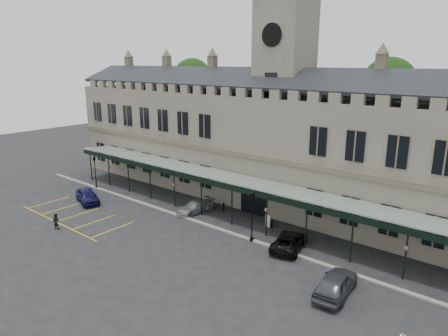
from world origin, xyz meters
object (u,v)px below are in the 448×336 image
Objects in this scene: station_building at (281,146)px; lamp_post_mid at (252,211)px; lamp_post_left at (95,169)px; car_right_a at (336,283)px; sign_board at (268,221)px; car_van at (289,241)px; clock_tower at (284,84)px; car_left_a at (87,196)px; person_b at (56,221)px; car_taxi at (195,207)px.

station_building is 11.69m from lamp_post_mid.
lamp_post_left is 0.87× the size of car_right_a.
lamp_post_left is 3.52× the size of sign_board.
car_right_a is (9.33, -3.21, -2.03)m from lamp_post_mid.
car_van is at bearing 13.97° from lamp_post_mid.
car_right_a is at bearing 132.25° from car_van.
sign_board is at bearing 8.50° from lamp_post_left.
lamp_post_left is at bearing -152.87° from clock_tower.
car_right_a reaches higher than car_left_a.
clock_tower reaches higher than station_building.
sign_board is 0.78× the size of person_b.
car_van is (7.00, -9.67, -5.79)m from station_building.
clock_tower reaches higher than car_taxi.
clock_tower is (0.00, 0.09, 6.64)m from station_building.
clock_tower is at bearing 109.13° from lamp_post_mid.
person_b reaches higher than sign_board.
station_building is at bearing -30.93° from car_left_a.
station_building is 24.26m from person_b.
lamp_post_left reaches higher than car_left_a.
car_taxi reaches higher than sign_board.
station_building is 14.09× the size of lamp_post_left.
clock_tower is at bearing -52.32° from car_right_a.
clock_tower is 16.02m from car_taxi.
clock_tower is 15.18m from lamp_post_mid.
car_left_a is at bearing -4.88° from car_right_a.
clock_tower is at bearing -30.75° from car_left_a.
lamp_post_mid is 4.07m from car_van.
car_left_a reaches higher than person_b.
person_b is (-12.30, -20.20, -12.34)m from clock_tower.
person_b is (-7.30, -11.50, 0.15)m from car_taxi.
station_building is 9.53m from sign_board.
lamp_post_mid reaches higher than person_b.
car_left_a is 1.09× the size of car_taxi.
car_right_a is 26.10m from person_b.
car_left_a is at bearing -145.94° from car_taxi.
clock_tower is 14.64m from sign_board.
car_right_a is (33.43, -3.32, -1.69)m from lamp_post_left.
car_taxi is at bearing 167.74° from lamp_post_mid.
sign_board is at bearing -48.51° from car_van.
car_right_a is at bearing -18.98° from lamp_post_mid.
person_b is at bearing -121.33° from clock_tower.
station_building is at bearing 109.28° from lamp_post_mid.
car_left_a is (-19.52, -7.21, 0.21)m from sign_board.
sign_board is 0.25× the size of car_van.
car_left_a is 0.96× the size of car_right_a.
clock_tower is at bearing 27.13° from lamp_post_left.
lamp_post_left is at bearing -11.30° from car_right_a.
clock_tower is 26.68m from person_b.
sign_board is 20.81m from car_left_a.
lamp_post_mid is 18.76m from person_b.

